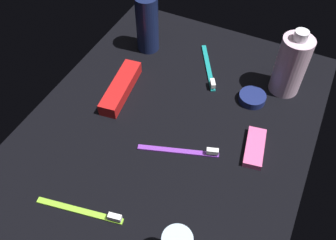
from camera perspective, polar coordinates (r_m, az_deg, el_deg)
name	(u,v)px	position (r cm, az deg, el deg)	size (l,w,h in cm)	color
ground_plane	(168,130)	(84.40, 0.00, -1.56)	(84.00, 64.00, 1.20)	black
lotion_bottle	(147,23)	(99.93, -3.31, 15.05)	(6.06, 6.06, 18.83)	#151E45
bodywash_bottle	(291,65)	(91.99, 18.90, 8.26)	(7.42, 7.42, 17.64)	silver
toothbrush_purple	(183,151)	(79.47, 2.41, -4.87)	(6.84, 17.45, 2.10)	purple
toothbrush_lime	(85,211)	(74.00, -13.09, -13.89)	(4.49, 17.91, 2.10)	#8CD133
toothbrush_teal	(209,69)	(97.61, 6.49, 8.04)	(16.24, 9.94, 2.10)	teal
toothpaste_box_red	(121,88)	(91.28, -7.46, 5.10)	(17.60, 4.40, 3.20)	red
snack_bar_pink	(255,148)	(81.98, 13.57, -4.26)	(10.40, 4.00, 1.50)	#E55999
cream_tin_left	(252,98)	(91.41, 13.20, 3.45)	(6.63, 6.63, 1.89)	navy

